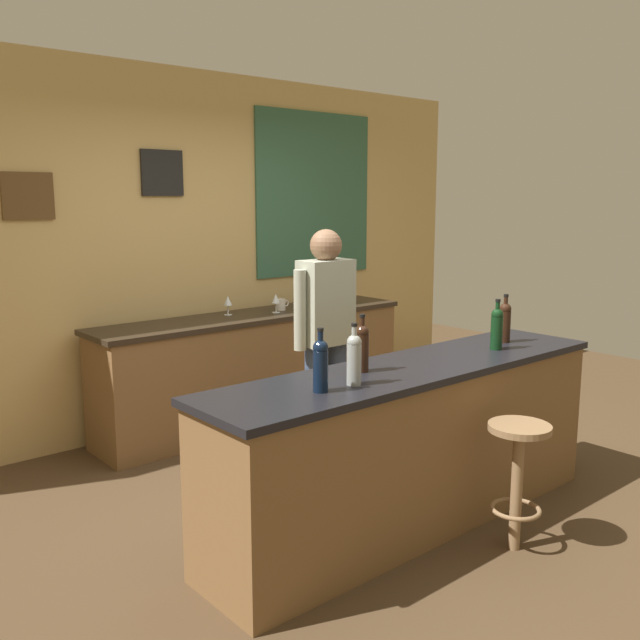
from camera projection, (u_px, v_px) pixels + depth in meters
ground_plane at (361, 500)px, 4.25m from camera, size 10.00×10.00×0.00m
back_wall at (189, 249)px, 5.54m from camera, size 6.00×0.09×2.80m
bar_counter at (411, 445)px, 3.87m from camera, size 2.62×0.60×0.92m
side_counter at (256, 368)px, 5.66m from camera, size 2.73×0.56×0.90m
bartender at (326, 333)px, 4.62m from camera, size 0.52×0.21×1.62m
bar_stool at (518, 465)px, 3.58m from camera, size 0.32×0.32×0.68m
wine_bottle_a at (320, 364)px, 3.25m from camera, size 0.07×0.07×0.31m
wine_bottle_b at (354, 357)px, 3.37m from camera, size 0.07×0.07×0.31m
wine_bottle_c at (362, 346)px, 3.63m from camera, size 0.07×0.07×0.31m
wine_bottle_d at (497, 327)px, 4.16m from camera, size 0.07×0.07×0.31m
wine_bottle_e at (505, 321)px, 4.37m from camera, size 0.07×0.07×0.31m
wine_glass_a at (228, 301)px, 5.50m from camera, size 0.07×0.07×0.16m
wine_glass_b at (276, 299)px, 5.62m from camera, size 0.07×0.07×0.16m
wine_glass_c at (308, 295)px, 5.89m from camera, size 0.07×0.07×0.16m
wine_glass_d at (309, 292)px, 6.02m from camera, size 0.07×0.07×0.16m
wine_glass_e at (350, 291)px, 6.10m from camera, size 0.07×0.07×0.16m
coffee_mug at (281, 304)px, 5.76m from camera, size 0.13×0.08×0.09m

